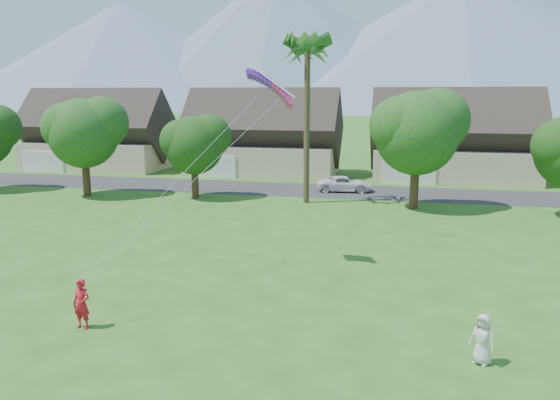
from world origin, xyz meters
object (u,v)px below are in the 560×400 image
(kite_flyer, at_px, (82,304))
(parafoil_kite, at_px, (272,85))
(parked_car, at_px, (345,184))
(watcher, at_px, (483,339))

(kite_flyer, bearing_deg, parafoil_kite, 65.33)
(parked_car, bearing_deg, parafoil_kite, 169.51)
(watcher, xyz_separation_m, parafoil_kite, (-8.58, 8.46, 7.79))
(kite_flyer, distance_m, parafoil_kite, 12.63)
(parked_car, relative_size, parafoil_kite, 1.80)
(kite_flyer, relative_size, parked_car, 0.39)
(kite_flyer, distance_m, watcher, 13.49)
(watcher, distance_m, parafoil_kite, 14.35)
(kite_flyer, height_order, watcher, kite_flyer)
(kite_flyer, xyz_separation_m, watcher, (13.48, 0.28, -0.10))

